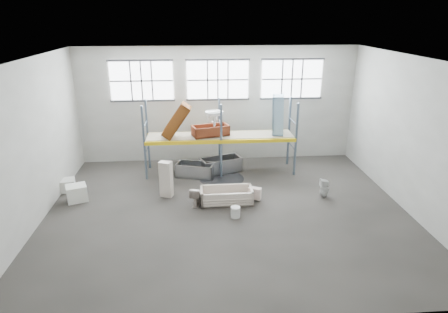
{
  "coord_description": "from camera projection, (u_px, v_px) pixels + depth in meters",
  "views": [
    {
      "loc": [
        -1.0,
        -11.41,
        6.23
      ],
      "look_at": [
        0.0,
        1.5,
        1.4
      ],
      "focal_mm": 30.74,
      "sensor_mm": 36.0,
      "label": 1
    }
  ],
  "objects": [
    {
      "name": "wall_right",
      "position": [
        412.0,
        136.0,
        12.48
      ],
      "size": [
        0.1,
        10.0,
        5.0
      ],
      "primitive_type": "cube",
      "color": "#AFACA2",
      "rests_on": "ground"
    },
    {
      "name": "rack_upright_la",
      "position": [
        144.0,
        144.0,
        14.88
      ],
      "size": [
        0.08,
        0.08,
        3.0
      ],
      "primitive_type": "cube",
      "color": "slate",
      "rests_on": "floor"
    },
    {
      "name": "bathtub_beige",
      "position": [
        226.0,
        196.0,
        13.38
      ],
      "size": [
        1.82,
        0.87,
        0.53
      ],
      "primitive_type": null,
      "rotation": [
        0.0,
        0.0,
        0.01
      ],
      "color": "beige",
      "rests_on": "floor"
    },
    {
      "name": "rack_upright_rb",
      "position": [
        289.0,
        131.0,
        16.43
      ],
      "size": [
        0.08,
        0.08,
        3.0
      ],
      "primitive_type": "cube",
      "color": "slate",
      "rests_on": "floor"
    },
    {
      "name": "wall_front",
      "position": [
        250.0,
        222.0,
        7.32
      ],
      "size": [
        12.0,
        0.1,
        5.0
      ],
      "primitive_type": "cube",
      "color": "#B6B3A9",
      "rests_on": "ground"
    },
    {
      "name": "rust_tub_flat",
      "position": [
        210.0,
        130.0,
        15.46
      ],
      "size": [
        1.58,
        1.06,
        0.41
      ],
      "primitive_type": null,
      "rotation": [
        0.0,
        0.0,
        0.28
      ],
      "color": "maroon",
      "rests_on": "shelf_deck"
    },
    {
      "name": "carton_near",
      "position": [
        77.0,
        193.0,
        13.54
      ],
      "size": [
        0.83,
        0.78,
        0.58
      ],
      "primitive_type": "cube",
      "rotation": [
        0.0,
        0.0,
        0.36
      ],
      "color": "white",
      "rests_on": "floor"
    },
    {
      "name": "toilet_beige",
      "position": [
        197.0,
        196.0,
        13.24
      ],
      "size": [
        0.54,
        0.74,
        0.68
      ],
      "primitive_type": "imported",
      "rotation": [
        0.0,
        0.0,
        2.88
      ],
      "color": "#C3B1A6",
      "rests_on": "floor"
    },
    {
      "name": "carton_far",
      "position": [
        67.0,
        185.0,
        14.32
      ],
      "size": [
        0.65,
        0.65,
        0.45
      ],
      "primitive_type": "cube",
      "rotation": [
        0.0,
        0.0,
        0.23
      ],
      "color": "silver",
      "rests_on": "floor"
    },
    {
      "name": "shelf_deck",
      "position": [
        220.0,
        135.0,
        15.63
      ],
      "size": [
        5.9,
        1.1,
        0.03
      ],
      "primitive_type": "cube",
      "color": "gray",
      "rests_on": "floor"
    },
    {
      "name": "sink_on_shelf",
      "position": [
        214.0,
        126.0,
        15.11
      ],
      "size": [
        0.82,
        0.71,
        0.62
      ],
      "primitive_type": "imported",
      "rotation": [
        0.0,
        0.0,
        0.28
      ],
      "color": "white",
      "rests_on": "rust_tub_flat"
    },
    {
      "name": "sink_in_tub",
      "position": [
        239.0,
        199.0,
        13.36
      ],
      "size": [
        0.48,
        0.48,
        0.14
      ],
      "primitive_type": "imported",
      "rotation": [
        0.0,
        0.0,
        0.16
      ],
      "color": "beige",
      "rests_on": "bathtub_beige"
    },
    {
      "name": "steel_tub_left",
      "position": [
        195.0,
        170.0,
        15.58
      ],
      "size": [
        1.65,
        1.1,
        0.56
      ],
      "primitive_type": null,
      "rotation": [
        0.0,
        0.0,
        -0.28
      ],
      "color": "#A9ABB0",
      "rests_on": "floor"
    },
    {
      "name": "rack_beam_front",
      "position": [
        221.0,
        142.0,
        15.1
      ],
      "size": [
        6.0,
        0.1,
        0.14
      ],
      "primitive_type": "cube",
      "color": "yellow",
      "rests_on": "floor"
    },
    {
      "name": "rack_upright_lb",
      "position": [
        148.0,
        135.0,
        16.0
      ],
      "size": [
        0.08,
        0.08,
        3.0
      ],
      "primitive_type": "cube",
      "color": "slate",
      "rests_on": "floor"
    },
    {
      "name": "rust_tub_tilted",
      "position": [
        177.0,
        121.0,
        15.04
      ],
      "size": [
        1.23,
        0.77,
        1.46
      ],
      "primitive_type": null,
      "rotation": [
        0.0,
        -0.96,
        -0.06
      ],
      "color": "brown",
      "rests_on": "shelf_deck"
    },
    {
      "name": "wet_patch",
      "position": [
        222.0,
        179.0,
        15.43
      ],
      "size": [
        1.8,
        1.8,
        0.0
      ],
      "primitive_type": "cylinder",
      "color": "black",
      "rests_on": "floor"
    },
    {
      "name": "steel_tub_right",
      "position": [
        221.0,
        165.0,
        16.04
      ],
      "size": [
        1.81,
        1.27,
        0.61
      ],
      "primitive_type": null,
      "rotation": [
        0.0,
        0.0,
        0.33
      ],
      "color": "#B1B3B9",
      "rests_on": "floor"
    },
    {
      "name": "cistern_spare",
      "position": [
        255.0,
        193.0,
        13.53
      ],
      "size": [
        0.49,
        0.37,
        0.42
      ],
      "primitive_type": "cube",
      "rotation": [
        0.0,
        0.0,
        -0.41
      ],
      "color": "beige",
      "rests_on": "bathtub_beige"
    },
    {
      "name": "window_mid",
      "position": [
        218.0,
        80.0,
        16.27
      ],
      "size": [
        2.6,
        0.04,
        1.6
      ],
      "primitive_type": "cube",
      "color": "white",
      "rests_on": "wall_back"
    },
    {
      "name": "cistern_tall",
      "position": [
        166.0,
        179.0,
        13.74
      ],
      "size": [
        0.5,
        0.41,
        1.33
      ],
      "primitive_type": "cube",
      "rotation": [
        0.0,
        0.0,
        -0.35
      ],
      "color": "beige",
      "rests_on": "floor"
    },
    {
      "name": "window_right",
      "position": [
        292.0,
        79.0,
        16.5
      ],
      "size": [
        2.6,
        0.04,
        1.6
      ],
      "primitive_type": "cube",
      "color": "white",
      "rests_on": "wall_back"
    },
    {
      "name": "wall_left",
      "position": [
        29.0,
        145.0,
        11.6
      ],
      "size": [
        0.1,
        10.0,
        5.0
      ],
      "primitive_type": "cube",
      "color": "#AEABA1",
      "rests_on": "ground"
    },
    {
      "name": "rack_upright_ra",
      "position": [
        296.0,
        140.0,
        15.31
      ],
      "size": [
        0.08,
        0.08,
        3.0
      ],
      "primitive_type": "cube",
      "color": "slate",
      "rests_on": "floor"
    },
    {
      "name": "window_left",
      "position": [
        142.0,
        81.0,
        16.04
      ],
      "size": [
        2.6,
        0.04,
        1.6
      ],
      "primitive_type": "cube",
      "color": "white",
      "rests_on": "wall_back"
    },
    {
      "name": "blue_tub_upright",
      "position": [
        278.0,
        115.0,
        15.5
      ],
      "size": [
        0.65,
        0.83,
        1.58
      ],
      "primitive_type": null,
      "rotation": [
        0.0,
        1.54,
        -0.22
      ],
      "color": "#8BB3CF",
      "rests_on": "shelf_deck"
    },
    {
      "name": "bucket",
      "position": [
        235.0,
        212.0,
        12.46
      ],
      "size": [
        0.41,
        0.41,
        0.36
      ],
      "primitive_type": "cylinder",
      "rotation": [
        0.0,
        0.0,
        -0.42
      ],
      "color": "silver",
      "rests_on": "floor"
    },
    {
      "name": "floor",
      "position": [
        227.0,
        212.0,
        12.93
      ],
      "size": [
        12.0,
        10.0,
        0.1
      ],
      "primitive_type": "cube",
      "color": "#4D4742",
      "rests_on": "ground"
    },
    {
      "name": "rack_beam_back",
      "position": [
        219.0,
        133.0,
        16.22
      ],
      "size": [
        6.0,
        0.1,
        0.14
      ],
      "primitive_type": "cube",
      "color": "yellow",
      "rests_on": "floor"
    },
    {
      "name": "ceiling",
      "position": [
        228.0,
        57.0,
        11.15
      ],
      "size": [
        12.0,
        10.0,
        0.1
      ],
      "primitive_type": "cube",
      "color": "silver",
      "rests_on": "ground"
    },
    {
      "name": "rack_upright_ma",
      "position": [
        221.0,
        142.0,
        15.1
      ],
      "size": [
        0.08,
        0.08,
        3.0
      ],
      "primitive_type": "cube",
      "color": "slate",
      "rests_on": "floor"
    },
    {
      "name": "rack_upright_mb",
      "position": [
        219.0,
        133.0,
        16.22
      ],
      "size": [
        0.08,
        0.08,
        3.0
      ],
      "primitive_type": "cube",
      "color": "slate",
      "rests_on": "floor"
    },
    {
      "name": "wall_back",
      "position": [
        218.0,
        105.0,
        16.76
      ],
      "size": [
        12.0,
        0.1,
        5.0
      ],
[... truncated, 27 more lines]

